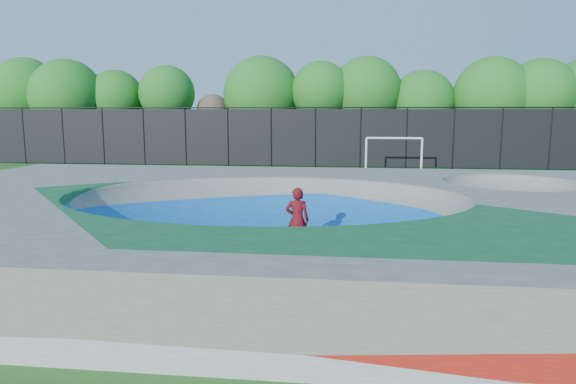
% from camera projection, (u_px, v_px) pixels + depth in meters
% --- Properties ---
extents(ground, '(120.00, 120.00, 0.00)m').
position_uv_depth(ground, '(265.00, 248.00, 14.14)').
color(ground, '#215617').
rests_on(ground, ground).
extents(skate_deck, '(22.00, 14.00, 1.50)m').
position_uv_depth(skate_deck, '(265.00, 221.00, 14.03)').
color(skate_deck, gray).
rests_on(skate_deck, ground).
extents(skater, '(0.65, 0.43, 1.74)m').
position_uv_depth(skater, '(297.00, 220.00, 13.63)').
color(skater, '#AD0D14').
rests_on(skater, ground).
extents(skateboard, '(0.80, 0.33, 0.05)m').
position_uv_depth(skateboard, '(297.00, 251.00, 13.77)').
color(skateboard, black).
rests_on(skateboard, ground).
extents(soccer_goal, '(3.38, 0.12, 2.23)m').
position_uv_depth(soccer_goal, '(394.00, 149.00, 30.52)').
color(soccer_goal, white).
rests_on(soccer_goal, ground).
extents(fence, '(48.09, 0.09, 4.04)m').
position_uv_depth(fence, '(315.00, 136.00, 34.42)').
color(fence, black).
rests_on(fence, ground).
extents(treeline, '(52.75, 7.33, 8.10)m').
position_uv_depth(treeline, '(320.00, 95.00, 38.94)').
color(treeline, '#4E3627').
rests_on(treeline, ground).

